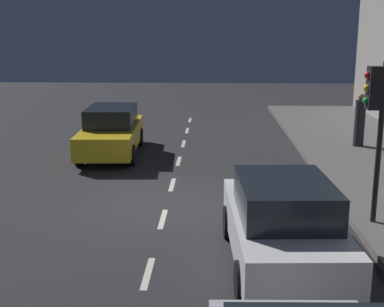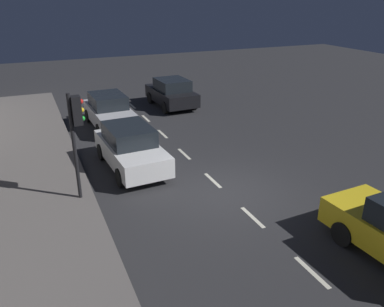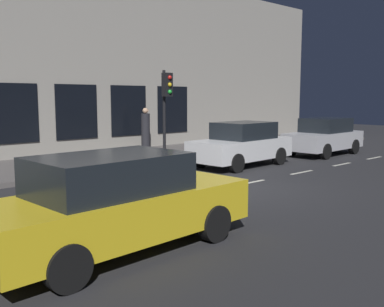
% 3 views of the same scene
% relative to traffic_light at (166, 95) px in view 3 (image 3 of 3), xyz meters
% --- Properties ---
extents(ground_plane, '(60.00, 60.00, 0.00)m').
position_rel_traffic_light_xyz_m(ground_plane, '(-4.28, 1.34, -2.54)').
color(ground_plane, '#28282B').
extents(sidewalk, '(4.50, 32.00, 0.15)m').
position_rel_traffic_light_xyz_m(sidewalk, '(1.97, 1.34, -2.46)').
color(sidewalk, '#5B5654').
rests_on(sidewalk, ground).
extents(building_facade, '(0.65, 32.00, 7.99)m').
position_rel_traffic_light_xyz_m(building_facade, '(4.52, 1.34, 1.45)').
color(building_facade, gray).
rests_on(building_facade, ground).
extents(lane_centre_line, '(0.12, 27.20, 0.01)m').
position_rel_traffic_light_xyz_m(lane_centre_line, '(-4.28, 0.34, -2.53)').
color(lane_centre_line, beige).
rests_on(lane_centre_line, ground).
extents(traffic_light, '(0.46, 0.32, 3.28)m').
position_rel_traffic_light_xyz_m(traffic_light, '(0.00, 0.00, 0.00)').
color(traffic_light, black).
rests_on(traffic_light, sidewalk).
extents(parked_car_0, '(1.97, 4.59, 1.58)m').
position_rel_traffic_light_xyz_m(parked_car_0, '(-6.57, 6.38, -1.75)').
color(parked_car_0, gold).
rests_on(parked_car_0, ground).
extents(parked_car_1, '(1.91, 4.04, 1.58)m').
position_rel_traffic_light_xyz_m(parked_car_1, '(-2.31, -6.86, -1.75)').
color(parked_car_1, '#B7B7BC').
rests_on(parked_car_1, ground).
extents(parked_car_2, '(1.97, 4.13, 1.58)m').
position_rel_traffic_light_xyz_m(parked_car_2, '(-2.00, -1.85, -1.75)').
color(parked_car_2, silver).
rests_on(parked_car_2, ground).
extents(pedestrian_1, '(0.55, 0.55, 1.85)m').
position_rel_traffic_light_xyz_m(pedestrian_1, '(3.40, -1.56, -1.53)').
color(pedestrian_1, '#232328').
rests_on(pedestrian_1, sidewalk).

